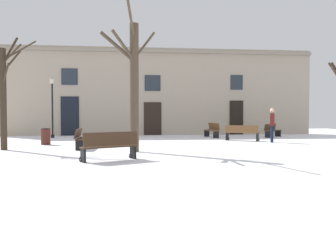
{
  "coord_description": "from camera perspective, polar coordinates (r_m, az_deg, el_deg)",
  "views": [
    {
      "loc": [
        -1.89,
        -15.41,
        1.51
      ],
      "look_at": [
        0.0,
        1.86,
        0.91
      ],
      "focal_mm": 36.9,
      "sensor_mm": 36.0,
      "label": 1
    }
  ],
  "objects": [
    {
      "name": "bench_near_center_tree",
      "position": [
        23.59,
        16.84,
        -0.67
      ],
      "size": [
        1.64,
        1.68,
        0.87
      ],
      "rotation": [
        0.0,
        0.0,
        0.8
      ],
      "color": "#3D2819",
      "rests_on": "ground"
    },
    {
      "name": "bench_back_to_back_left",
      "position": [
        19.83,
        12.1,
        -1.05
      ],
      "size": [
        1.81,
        1.42,
        0.88
      ],
      "rotation": [
        0.0,
        0.0,
        2.56
      ],
      "color": "brown",
      "rests_on": "ground"
    },
    {
      "name": "bench_back_to_back_right",
      "position": [
        22.56,
        7.3,
        -0.64
      ],
      "size": [
        0.68,
        1.82,
        0.93
      ],
      "rotation": [
        0.0,
        0.0,
        4.85
      ],
      "color": "brown",
      "rests_on": "ground"
    },
    {
      "name": "ground_plane",
      "position": [
        15.59,
        0.74,
        -3.57
      ],
      "size": [
        36.84,
        36.84,
        0.0
      ],
      "primitive_type": "plane",
      "color": "white"
    },
    {
      "name": "streetlamp",
      "position": [
        22.97,
        -18.57,
        3.99
      ],
      "size": [
        0.3,
        0.3,
        3.85
      ],
      "color": "black",
      "rests_on": "ground"
    },
    {
      "name": "person_crossing_plaza",
      "position": [
        19.14,
        16.82,
        0.45
      ],
      "size": [
        0.34,
        0.43,
        1.82
      ],
      "rotation": [
        0.0,
        0.0,
        1.22
      ],
      "color": "black",
      "rests_on": "ground"
    },
    {
      "name": "tree_center",
      "position": [
        16.08,
        -25.47,
        5.07
      ],
      "size": [
        2.52,
        1.96,
        4.92
      ],
      "color": "#382B1E",
      "rests_on": "ground"
    },
    {
      "name": "bench_facing_shops",
      "position": [
        11.31,
        -9.59,
        -3.22
      ],
      "size": [
        1.86,
        1.22,
        0.94
      ],
      "rotation": [
        0.0,
        0.0,
        3.6
      ],
      "color": "#3D2819",
      "rests_on": "ground"
    },
    {
      "name": "building_facade",
      "position": [
        25.0,
        -1.93,
        5.83
      ],
      "size": [
        23.02,
        0.6,
        6.25
      ],
      "color": "tan",
      "rests_on": "ground"
    },
    {
      "name": "bench_far_corner",
      "position": [
        15.46,
        -14.03,
        -1.99
      ],
      "size": [
        0.53,
        1.7,
        0.89
      ],
      "rotation": [
        0.0,
        0.0,
        1.56
      ],
      "color": "#3D2819",
      "rests_on": "ground"
    },
    {
      "name": "litter_bin",
      "position": [
        17.98,
        -19.55,
        -1.64
      ],
      "size": [
        0.47,
        0.47,
        0.8
      ],
      "color": "#4C1E19",
      "rests_on": "ground"
    },
    {
      "name": "tree_near_facade",
      "position": [
        13.93,
        -5.75,
        7.2
      ],
      "size": [
        2.27,
        2.25,
        5.73
      ],
      "color": "#4C3D2D",
      "rests_on": "ground"
    }
  ]
}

